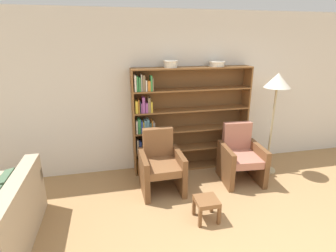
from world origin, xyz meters
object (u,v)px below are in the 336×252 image
object	(u,v)px
bookshelf	(180,122)
armchair_cushioned	(241,157)
armchair_leather	(161,165)
bowl_cream	(217,63)
bowl_slate	(171,63)
floor_lamp	(277,86)
footstool	(207,203)

from	to	relation	value
bookshelf	armchair_cushioned	world-z (taller)	bookshelf
armchair_leather	bowl_cream	bearing A→B (deg)	-151.71
bowl_slate	floor_lamp	distance (m)	1.80
armchair_cushioned	floor_lamp	size ratio (longest dim) A/B	0.54
bookshelf	bowl_cream	world-z (taller)	bowl_cream
bowl_slate	armchair_cushioned	bearing A→B (deg)	-30.31
bowl_cream	armchair_leather	size ratio (longest dim) A/B	0.29
bowl_cream	armchair_cushioned	size ratio (longest dim) A/B	0.29
bowl_cream	armchair_leather	bearing A→B (deg)	-150.55
armchair_leather	floor_lamp	bearing A→B (deg)	-176.05
bowl_cream	armchair_cushioned	world-z (taller)	bowl_cream
floor_lamp	footstool	world-z (taller)	floor_lamp
armchair_leather	footstool	xyz separation A→B (m)	(0.43, -0.89, -0.17)
armchair_cushioned	footstool	world-z (taller)	armchair_cushioned
bookshelf	footstool	bearing A→B (deg)	-91.56
armchair_leather	armchair_cushioned	bearing A→B (deg)	178.83
bookshelf	footstool	size ratio (longest dim) A/B	6.68
bowl_cream	floor_lamp	size ratio (longest dim) A/B	0.16
bowl_slate	bookshelf	bearing A→B (deg)	5.71
bowl_cream	armchair_cushioned	xyz separation A→B (m)	(0.26, -0.62, -1.48)
footstool	bookshelf	bearing A→B (deg)	88.44
armchair_cushioned	footstool	size ratio (longest dim) A/B	3.04
armchair_cushioned	footstool	bearing A→B (deg)	48.12
floor_lamp	footstool	size ratio (longest dim) A/B	5.66
bookshelf	footstool	xyz separation A→B (m)	(-0.04, -1.53, -0.64)
bookshelf	bowl_slate	size ratio (longest dim) A/B	8.48
armchair_cushioned	floor_lamp	world-z (taller)	floor_lamp
floor_lamp	bowl_slate	bearing A→B (deg)	165.45
bookshelf	bowl_slate	bearing A→B (deg)	-174.29
floor_lamp	footstool	distance (m)	2.30
bowl_slate	bowl_cream	distance (m)	0.81
armchair_leather	floor_lamp	xyz separation A→B (m)	(2.00, 0.18, 1.13)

